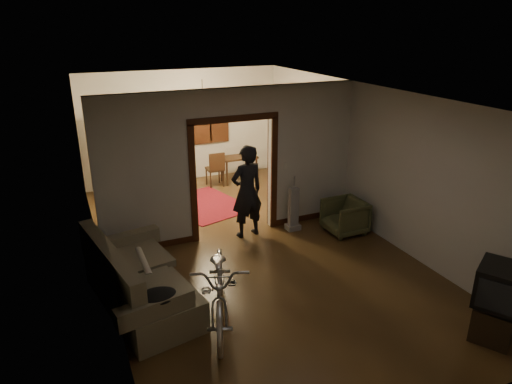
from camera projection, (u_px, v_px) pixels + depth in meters
floor at (249, 248)px, 8.33m from camera, size 5.00×8.50×0.01m
ceiling at (248, 93)px, 7.34m from camera, size 5.00×8.50×0.01m
wall_back at (183, 126)px, 11.47m from camera, size 5.00×0.02×2.80m
wall_left at (97, 197)px, 6.89m from camera, size 0.02×8.50×2.80m
wall_right at (368, 159)px, 8.78m from camera, size 0.02×8.50×2.80m
partition_wall at (233, 164)px, 8.47m from camera, size 5.00×0.14×2.80m
door_casing at (234, 179)px, 8.58m from camera, size 1.74×0.20×2.32m
far_window at (210, 118)px, 11.65m from camera, size 0.98×0.06×1.28m
chandelier at (203, 99)px, 9.64m from camera, size 0.24×0.24×0.24m
light_switch at (285, 166)px, 8.86m from camera, size 0.08×0.01×0.12m
sofa at (141, 274)px, 6.49m from camera, size 1.40×2.36×1.02m
rolled_paper at (144, 262)px, 6.78m from camera, size 0.11×0.86×0.11m
jacket at (157, 296)px, 5.67m from camera, size 0.52×0.39×0.15m
bicycle at (221, 285)px, 6.16m from camera, size 1.35×2.18×1.08m
armchair at (345, 217)px, 8.83m from camera, size 0.74×0.72×0.67m
tv_stand at (493, 322)px, 5.90m from camera, size 0.68×0.67×0.47m
crt_tv at (501, 286)px, 5.71m from camera, size 0.80×0.78×0.52m
vacuum at (293, 209)px, 8.92m from camera, size 0.27×0.22×0.88m
person at (247, 192)px, 8.53m from camera, size 0.71×0.52×1.79m
oriental_rug at (206, 205)px, 10.27m from camera, size 1.90×2.21×0.01m
locker at (143, 153)px, 10.72m from camera, size 1.07×0.75×1.93m
globe at (139, 112)px, 10.37m from camera, size 0.28×0.28×0.28m
desk at (239, 169)px, 11.66m from camera, size 0.99×0.71×0.66m
desk_chair at (215, 169)px, 11.32m from camera, size 0.45×0.45×0.89m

